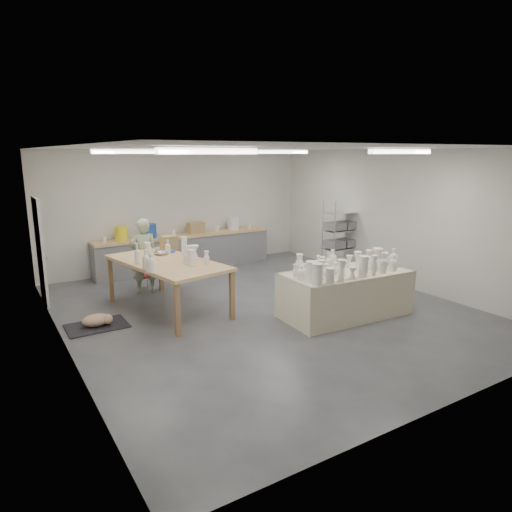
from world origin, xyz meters
TOP-DOWN VIEW (x-y plane):
  - room at (-0.11, 0.08)m, footprint 8.00×8.02m
  - back_counter at (-0.01, 3.68)m, footprint 4.60×0.60m
  - wire_shelf at (3.20, 1.40)m, footprint 0.88×0.48m
  - drying_table at (1.11, -1.05)m, footprint 2.40×1.24m
  - work_table at (-1.49, 0.99)m, footprint 1.72×2.74m
  - rug at (-2.90, 0.77)m, footprint 1.00×0.70m
  - cat at (-2.88, 0.75)m, footprint 0.56×0.48m
  - potter at (-1.54, 2.25)m, footprint 0.65×0.50m
  - red_stool at (-1.54, 2.52)m, footprint 0.35×0.35m

SIDE VIEW (x-z plane):
  - rug at x=-2.90m, z-range 0.00..0.02m
  - cat at x=-2.88m, z-range 0.02..0.23m
  - red_stool at x=-1.54m, z-range 0.11..0.41m
  - drying_table at x=1.11m, z-range -0.13..1.06m
  - back_counter at x=-0.01m, z-range -0.13..1.11m
  - potter at x=-1.54m, z-range 0.00..1.60m
  - wire_shelf at x=3.20m, z-range 0.02..1.82m
  - work_table at x=-1.49m, z-range 0.28..1.60m
  - room at x=-0.11m, z-range 0.56..3.56m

